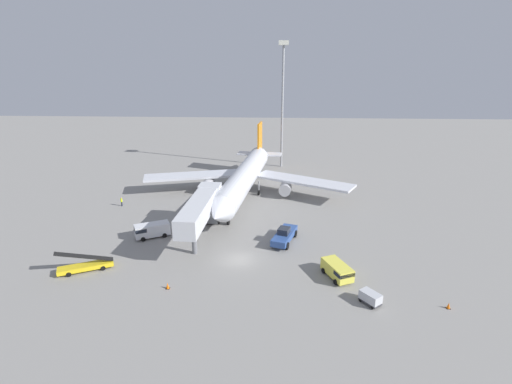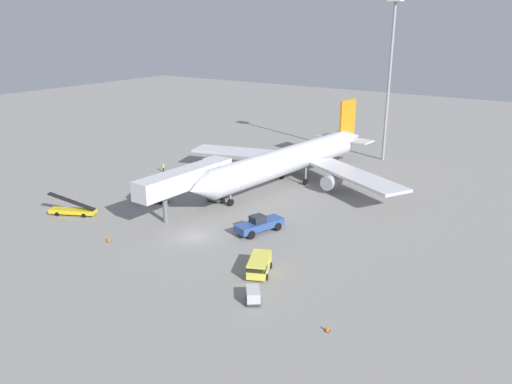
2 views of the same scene
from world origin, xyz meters
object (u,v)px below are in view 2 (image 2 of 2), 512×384
at_px(baggage_cart_mid_right, 253,295).
at_px(apron_light_mast, 391,53).
at_px(airplane_at_gate, 292,159).
at_px(service_van_mid_left, 259,265).
at_px(service_van_far_center, 151,194).
at_px(safety_cone_alpha, 108,239).
at_px(jet_bridge, 190,179).
at_px(pushback_tug, 259,224).
at_px(belt_loader_truck, 73,210).
at_px(ground_crew_worker_foreground, 163,167).
at_px(safety_cone_bravo, 327,328).

bearing_deg(baggage_cart_mid_right, apron_light_mast, 98.90).
relative_size(airplane_at_gate, service_van_mid_left, 9.12).
distance_m(service_van_far_center, safety_cone_alpha, 15.37).
distance_m(jet_bridge, pushback_tug, 13.12).
distance_m(belt_loader_truck, service_van_mid_left, 32.26).
bearing_deg(apron_light_mast, ground_crew_worker_foreground, -134.08).
bearing_deg(service_van_far_center, airplane_at_gate, 57.60).
xyz_separation_m(pushback_tug, safety_cone_alpha, (-14.09, -13.29, -0.74)).
bearing_deg(service_van_mid_left, ground_crew_worker_foreground, 147.67).
distance_m(pushback_tug, apron_light_mast, 49.21).
relative_size(service_van_far_center, ground_crew_worker_foreground, 3.21).
height_order(pushback_tug, ground_crew_worker_foreground, pushback_tug).
relative_size(service_van_mid_left, ground_crew_worker_foreground, 2.90).
relative_size(pushback_tug, safety_cone_alpha, 9.73).
height_order(jet_bridge, safety_cone_alpha, jet_bridge).
height_order(airplane_at_gate, belt_loader_truck, airplane_at_gate).
bearing_deg(ground_crew_worker_foreground, safety_cone_alpha, -58.65).
distance_m(airplane_at_gate, apron_light_mast, 30.04).
relative_size(belt_loader_truck, baggage_cart_mid_right, 2.57).
distance_m(belt_loader_truck, safety_cone_alpha, 12.22).
height_order(belt_loader_truck, baggage_cart_mid_right, belt_loader_truck).
bearing_deg(pushback_tug, jet_bridge, 176.58).
bearing_deg(safety_cone_alpha, pushback_tug, 43.34).
distance_m(baggage_cart_mid_right, safety_cone_alpha, 23.45).
relative_size(ground_crew_worker_foreground, safety_cone_bravo, 2.53).
bearing_deg(service_van_far_center, apron_light_mast, 65.31).
bearing_deg(belt_loader_truck, pushback_tug, 20.80).
relative_size(baggage_cart_mid_right, safety_cone_alpha, 3.55).
distance_m(baggage_cart_mid_right, ground_crew_worker_foreground, 49.06).
bearing_deg(belt_loader_truck, safety_cone_alpha, -16.64).
relative_size(service_van_far_center, apron_light_mast, 0.18).
distance_m(airplane_at_gate, baggage_cart_mid_right, 40.04).
xyz_separation_m(pushback_tug, apron_light_mast, (-0.10, 45.06, 19.78)).
bearing_deg(service_van_far_center, service_van_mid_left, -21.00).
xyz_separation_m(airplane_at_gate, ground_crew_worker_foreground, (-23.01, -7.50, -3.31)).
bearing_deg(airplane_at_gate, ground_crew_worker_foreground, -161.94).
distance_m(service_van_mid_left, ground_crew_worker_foreground, 43.76).
relative_size(belt_loader_truck, ground_crew_worker_foreground, 3.87).
xyz_separation_m(service_van_mid_left, safety_cone_alpha, (-20.56, -3.56, -0.71)).
bearing_deg(belt_loader_truck, airplane_at_gate, 59.43).
height_order(belt_loader_truck, safety_cone_bravo, belt_loader_truck).
bearing_deg(service_van_mid_left, baggage_cart_mid_right, -61.80).
relative_size(jet_bridge, safety_cone_alpha, 23.24).
bearing_deg(safety_cone_bravo, service_van_far_center, 157.21).
distance_m(airplane_at_gate, service_van_mid_left, 34.06).
bearing_deg(baggage_cart_mid_right, jet_bridge, 144.14).
xyz_separation_m(service_van_mid_left, ground_crew_worker_foreground, (-36.98, 23.40, -0.15)).
distance_m(airplane_at_gate, pushback_tug, 22.67).
distance_m(airplane_at_gate, safety_cone_bravo, 44.59).
xyz_separation_m(belt_loader_truck, apron_light_mast, (25.68, 54.86, 20.11)).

